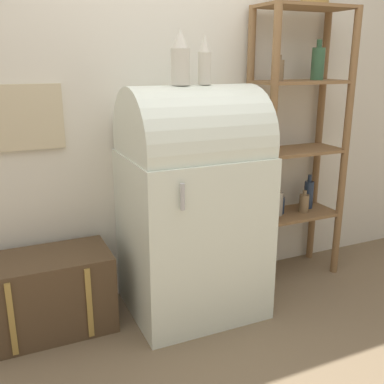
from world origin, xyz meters
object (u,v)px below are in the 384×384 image
suitcase_trunk (47,294)px  vase_center (205,62)px  vase_left (180,59)px  refrigerator (192,200)px

suitcase_trunk → vase_center: bearing=-7.1°
suitcase_trunk → vase_left: 1.51m
vase_center → vase_left: bearing=178.5°
suitcase_trunk → vase_center: vase_center is taller
refrigerator → vase_left: vase_left is taller
vase_left → vase_center: size_ratio=1.10×
refrigerator → vase_left: size_ratio=4.70×
refrigerator → suitcase_trunk: (-0.87, 0.10, -0.48)m
refrigerator → suitcase_trunk: refrigerator is taller
suitcase_trunk → vase_left: (0.79, -0.11, 1.29)m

